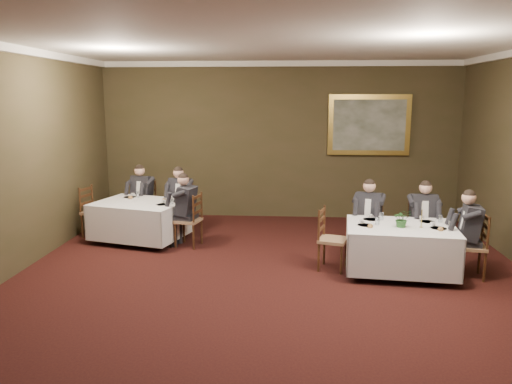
# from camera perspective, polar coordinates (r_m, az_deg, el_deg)

# --- Properties ---
(ground) EXTENTS (10.00, 10.00, 0.00)m
(ground) POSITION_cam_1_polar(r_m,az_deg,el_deg) (6.84, 1.60, -12.65)
(ground) COLOR black
(ground) RESTS_ON ground
(ceiling) EXTENTS (8.00, 10.00, 0.10)m
(ceiling) POSITION_cam_1_polar(r_m,az_deg,el_deg) (6.33, 1.77, 17.86)
(ceiling) COLOR silver
(ceiling) RESTS_ON back_wall
(back_wall) EXTENTS (8.00, 0.10, 3.50)m
(back_wall) POSITION_cam_1_polar(r_m,az_deg,el_deg) (11.32, 2.68, 5.86)
(back_wall) COLOR #38331C
(back_wall) RESTS_ON ground
(crown_molding) EXTENTS (8.00, 10.00, 0.12)m
(crown_molding) POSITION_cam_1_polar(r_m,az_deg,el_deg) (6.32, 1.77, 17.32)
(crown_molding) COLOR white
(crown_molding) RESTS_ON back_wall
(table_main) EXTENTS (1.78, 1.43, 0.67)m
(table_main) POSITION_cam_1_polar(r_m,az_deg,el_deg) (8.13, 16.14, -5.88)
(table_main) COLOR #31190D
(table_main) RESTS_ON ground
(table_second) EXTENTS (1.91, 1.63, 0.67)m
(table_second) POSITION_cam_1_polar(r_m,az_deg,el_deg) (9.79, -13.10, -2.91)
(table_second) COLOR #31190D
(table_second) RESTS_ON ground
(chair_main_backleft) EXTENTS (0.55, 0.54, 1.00)m
(chair_main_backleft) POSITION_cam_1_polar(r_m,az_deg,el_deg) (8.95, 12.68, -5.28)
(chair_main_backleft) COLOR #936E4A
(chair_main_backleft) RESTS_ON ground
(diner_main_backleft) EXTENTS (0.53, 0.58, 1.35)m
(diner_main_backleft) POSITION_cam_1_polar(r_m,az_deg,el_deg) (8.88, 12.72, -3.88)
(diner_main_backleft) COLOR black
(diner_main_backleft) RESTS_ON chair_main_backleft
(chair_main_backright) EXTENTS (0.44, 0.42, 1.00)m
(chair_main_backright) POSITION_cam_1_polar(r_m,az_deg,el_deg) (9.04, 18.31, -5.40)
(chair_main_backright) COLOR #936E4A
(chair_main_backright) RESTS_ON ground
(diner_main_backright) EXTENTS (0.42, 0.48, 1.35)m
(diner_main_backright) POSITION_cam_1_polar(r_m,az_deg,el_deg) (8.97, 18.42, -4.02)
(diner_main_backright) COLOR black
(diner_main_backright) RESTS_ON chair_main_backright
(chair_main_endleft) EXTENTS (0.53, 0.54, 1.00)m
(chair_main_endleft) POSITION_cam_1_polar(r_m,az_deg,el_deg) (8.12, 8.66, -6.80)
(chair_main_endleft) COLOR #936E4A
(chair_main_endleft) RESTS_ON ground
(chair_main_endright) EXTENTS (0.48, 0.50, 1.00)m
(chair_main_endright) POSITION_cam_1_polar(r_m,az_deg,el_deg) (8.36, 23.29, -7.06)
(chair_main_endright) COLOR #936E4A
(chair_main_endright) RESTS_ON ground
(diner_main_endright) EXTENTS (0.54, 0.47, 1.35)m
(diner_main_endright) POSITION_cam_1_polar(r_m,az_deg,el_deg) (8.30, 23.33, -5.56)
(diner_main_endright) COLOR black
(diner_main_endright) RESTS_ON chair_main_endright
(chair_sec_backleft) EXTENTS (0.54, 0.53, 1.00)m
(chair_sec_backleft) POSITION_cam_1_polar(r_m,az_deg,el_deg) (10.75, -12.67, -2.58)
(chair_sec_backleft) COLOR #936E4A
(chair_sec_backleft) RESTS_ON ground
(diner_sec_backleft) EXTENTS (0.52, 0.57, 1.35)m
(diner_sec_backleft) POSITION_cam_1_polar(r_m,az_deg,el_deg) (10.69, -12.76, -1.41)
(diner_sec_backleft) COLOR black
(diner_sec_backleft) RESTS_ON chair_sec_backleft
(chair_sec_backright) EXTENTS (0.49, 0.48, 1.00)m
(chair_sec_backright) POSITION_cam_1_polar(r_m,az_deg,el_deg) (10.32, -8.53, -2.99)
(chair_sec_backright) COLOR #936E4A
(chair_sec_backright) RESTS_ON ground
(diner_sec_backright) EXTENTS (0.46, 0.53, 1.35)m
(diner_sec_backright) POSITION_cam_1_polar(r_m,az_deg,el_deg) (10.26, -8.59, -1.76)
(diner_sec_backright) COLOR black
(diner_sec_backright) RESTS_ON chair_sec_backright
(chair_sec_endright) EXTENTS (0.50, 0.52, 1.00)m
(chair_sec_endright) POSITION_cam_1_polar(r_m,az_deg,el_deg) (9.33, -7.65, -4.44)
(chair_sec_endright) COLOR #936E4A
(chair_sec_endright) RESTS_ON ground
(diner_sec_endright) EXTENTS (0.55, 0.49, 1.35)m
(diner_sec_endright) POSITION_cam_1_polar(r_m,az_deg,el_deg) (9.28, -7.75, -3.08)
(diner_sec_endright) COLOR black
(diner_sec_endright) RESTS_ON chair_sec_endright
(chair_sec_endleft) EXTENTS (0.52, 0.53, 1.00)m
(chair_sec_endleft) POSITION_cam_1_polar(r_m,az_deg,el_deg) (10.41, -17.90, -3.29)
(chair_sec_endleft) COLOR #936E4A
(chair_sec_endleft) RESTS_ON ground
(centerpiece) EXTENTS (0.26, 0.23, 0.29)m
(centerpiece) POSITION_cam_1_polar(r_m,az_deg,el_deg) (7.93, 16.36, -2.85)
(centerpiece) COLOR #2D5926
(centerpiece) RESTS_ON table_main
(candlestick) EXTENTS (0.06, 0.06, 0.41)m
(candlestick) POSITION_cam_1_polar(r_m,az_deg,el_deg) (8.01, 18.41, -2.80)
(candlestick) COLOR #AB8F34
(candlestick) RESTS_ON table_main
(place_setting_table_main) EXTENTS (0.33, 0.31, 0.14)m
(place_setting_table_main) POSITION_cam_1_polar(r_m,az_deg,el_deg) (8.37, 13.29, -2.81)
(place_setting_table_main) COLOR white
(place_setting_table_main) RESTS_ON table_main
(place_setting_table_second) EXTENTS (0.33, 0.31, 0.14)m
(place_setting_table_second) POSITION_cam_1_polar(r_m,az_deg,el_deg) (10.24, -13.93, -0.37)
(place_setting_table_second) COLOR white
(place_setting_table_second) RESTS_ON table_second
(painting) EXTENTS (1.79, 0.09, 1.33)m
(painting) POSITION_cam_1_polar(r_m,az_deg,el_deg) (11.36, 12.79, 7.48)
(painting) COLOR gold
(painting) RESTS_ON back_wall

